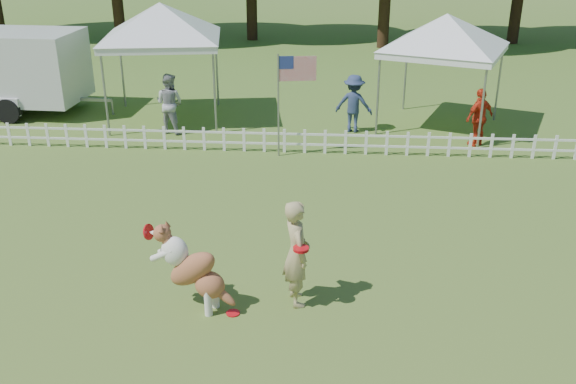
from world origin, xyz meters
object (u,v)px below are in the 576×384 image
object	(u,v)px
frisbee_on_turf	(233,313)
spectator_a	(170,103)
canopy_tent_right	(442,73)
spectator_b	(354,104)
handler	(297,253)
cargo_trailer	(5,71)
spectator_c	(479,117)
dog	(194,269)
canopy_tent_left	(164,64)
flag_pole	(278,107)

from	to	relation	value
frisbee_on_turf	spectator_a	bearing A→B (deg)	109.45
canopy_tent_right	spectator_b	xyz separation A→B (m)	(-2.33, -0.57, -0.72)
handler	cargo_trailer	world-z (taller)	cargo_trailer
spectator_a	handler	bearing A→B (deg)	135.23
spectator_c	dog	bearing A→B (deg)	19.05
canopy_tent_left	spectator_b	size ratio (longest dim) A/B	2.06
frisbee_on_turf	spectator_b	xyz separation A→B (m)	(1.92, 8.85, 0.76)
cargo_trailer	dog	bearing A→B (deg)	-50.13
dog	canopy_tent_left	world-z (taller)	canopy_tent_left
spectator_a	spectator_c	distance (m)	8.02
handler	canopy_tent_left	world-z (taller)	canopy_tent_left
canopy_tent_left	cargo_trailer	size ratio (longest dim) A/B	0.58
cargo_trailer	spectator_c	world-z (taller)	cargo_trailer
canopy_tent_left	spectator_a	xyz separation A→B (m)	(0.40, -1.22, -0.79)
dog	canopy_tent_left	bearing A→B (deg)	122.86
frisbee_on_turf	cargo_trailer	xyz separation A→B (m)	(-8.22, 10.03, 1.20)
canopy_tent_right	flag_pole	distance (m)	4.94
handler	frisbee_on_turf	bearing A→B (deg)	96.36
cargo_trailer	flag_pole	world-z (taller)	flag_pole
flag_pole	spectator_c	size ratio (longest dim) A/B	1.68
handler	dog	size ratio (longest dim) A/B	1.28
flag_pole	handler	bearing A→B (deg)	-92.57
canopy_tent_left	spectator_b	bearing A→B (deg)	-17.16
dog	frisbee_on_turf	world-z (taller)	dog
spectator_a	spectator_c	bearing A→B (deg)	-163.94
canopy_tent_right	cargo_trailer	world-z (taller)	canopy_tent_right
frisbee_on_turf	spectator_c	size ratio (longest dim) A/B	0.14
canopy_tent_right	flag_pole	bearing A→B (deg)	-126.85
handler	dog	bearing A→B (deg)	82.67
frisbee_on_turf	spectator_c	bearing A→B (deg)	57.56
flag_pole	spectator_a	world-z (taller)	flag_pole
handler	dog	distance (m)	1.52
handler	spectator_c	world-z (taller)	handler
canopy_tent_left	flag_pole	distance (m)	4.48
flag_pole	spectator_b	size ratio (longest dim) A/B	1.60
canopy_tent_left	cargo_trailer	world-z (taller)	canopy_tent_left
spectator_c	spectator_a	bearing A→B (deg)	-38.46
handler	canopy_tent_right	distance (m)	9.63
frisbee_on_turf	canopy_tent_right	xyz separation A→B (m)	(4.25, 9.42, 1.49)
spectator_a	spectator_b	size ratio (longest dim) A/B	1.04
spectator_b	spectator_c	bearing A→B (deg)	176.24
cargo_trailer	spectator_a	bearing A→B (deg)	-15.14
spectator_c	cargo_trailer	bearing A→B (deg)	-44.18
canopy_tent_right	spectator_b	bearing A→B (deg)	-145.46
frisbee_on_turf	spectator_a	xyz separation A→B (m)	(-2.96, 8.39, 0.79)
canopy_tent_left	flag_pole	bearing A→B (deg)	-48.36
canopy_tent_right	canopy_tent_left	bearing A→B (deg)	-160.63
handler	spectator_a	size ratio (longest dim) A/B	1.03
dog	spectator_a	bearing A→B (deg)	122.59
frisbee_on_turf	canopy_tent_right	size ratio (longest dim) A/B	0.07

